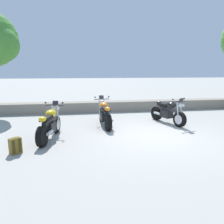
% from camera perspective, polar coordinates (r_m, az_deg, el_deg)
% --- Properties ---
extents(ground_plane, '(120.00, 120.00, 0.00)m').
position_cam_1_polar(ground_plane, '(7.60, 11.82, -6.22)').
color(ground_plane, '#A3A099').
extents(stone_wall, '(36.00, 0.80, 0.55)m').
position_cam_1_polar(stone_wall, '(12.02, 3.66, 1.71)').
color(stone_wall, gray).
rests_on(stone_wall, ground).
extents(motorcycle_yellow_near_left, '(0.74, 2.05, 1.18)m').
position_cam_1_polar(motorcycle_yellow_near_left, '(7.25, -16.52, -3.29)').
color(motorcycle_yellow_near_left, black).
rests_on(motorcycle_yellow_near_left, ground).
extents(motorcycle_orange_centre, '(0.67, 2.07, 1.18)m').
position_cam_1_polar(motorcycle_orange_centre, '(8.61, -2.04, -0.60)').
color(motorcycle_orange_centre, black).
rests_on(motorcycle_orange_centre, ground).
extents(motorcycle_black_far_right, '(0.93, 2.01, 1.18)m').
position_cam_1_polar(motorcycle_black_far_right, '(9.33, 14.95, -0.06)').
color(motorcycle_black_far_right, black).
rests_on(motorcycle_black_far_right, ground).
extents(rider_backpack, '(0.35, 0.35, 0.47)m').
position_cam_1_polar(rider_backpack, '(6.38, -24.82, -8.13)').
color(rider_backpack, brown).
rests_on(rider_backpack, ground).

